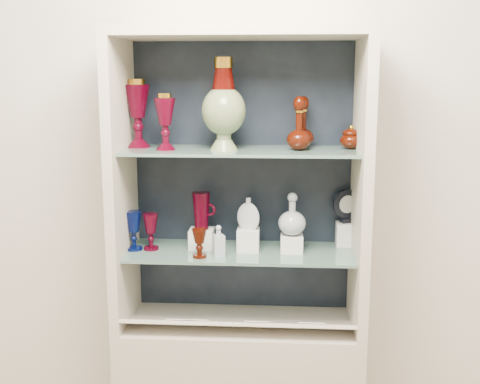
# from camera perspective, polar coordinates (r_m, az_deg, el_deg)

# --- Properties ---
(wall_back) EXTENTS (3.50, 0.02, 2.80)m
(wall_back) POSITION_cam_1_polar(r_m,az_deg,el_deg) (2.61, 0.32, 3.07)
(wall_back) COLOR beige
(wall_back) RESTS_ON ground
(cabinet_back_panel) EXTENTS (0.98, 0.02, 1.15)m
(cabinet_back_panel) POSITION_cam_1_polar(r_m,az_deg,el_deg) (2.59, 0.28, 1.33)
(cabinet_back_panel) COLOR black
(cabinet_back_panel) RESTS_ON cabinet_base
(cabinet_side_left) EXTENTS (0.04, 0.40, 1.15)m
(cabinet_side_left) POSITION_cam_1_polar(r_m,az_deg,el_deg) (2.48, -11.12, 0.71)
(cabinet_side_left) COLOR beige
(cabinet_side_left) RESTS_ON cabinet_base
(cabinet_side_right) EXTENTS (0.04, 0.40, 1.15)m
(cabinet_side_right) POSITION_cam_1_polar(r_m,az_deg,el_deg) (2.42, 11.41, 0.44)
(cabinet_side_right) COLOR beige
(cabinet_side_right) RESTS_ON cabinet_base
(cabinet_top_cap) EXTENTS (1.00, 0.40, 0.04)m
(cabinet_top_cap) POSITION_cam_1_polar(r_m,az_deg,el_deg) (2.37, 0.00, 14.88)
(cabinet_top_cap) COLOR beige
(cabinet_top_cap) RESTS_ON cabinet_side_left
(shelf_lower) EXTENTS (0.92, 0.34, 0.01)m
(shelf_lower) POSITION_cam_1_polar(r_m,az_deg,el_deg) (2.49, 0.03, -5.71)
(shelf_lower) COLOR slate
(shelf_lower) RESTS_ON cabinet_side_left
(shelf_upper) EXTENTS (0.92, 0.34, 0.01)m
(shelf_upper) POSITION_cam_1_polar(r_m,az_deg,el_deg) (2.40, 0.03, 3.93)
(shelf_upper) COLOR slate
(shelf_upper) RESTS_ON cabinet_side_left
(label_ledge) EXTENTS (0.92, 0.17, 0.09)m
(label_ledge) POSITION_cam_1_polar(r_m,az_deg,el_deg) (2.46, -0.18, -12.49)
(label_ledge) COLOR beige
(label_ledge) RESTS_ON cabinet_base
(label_card_0) EXTENTS (0.10, 0.06, 0.03)m
(label_card_0) POSITION_cam_1_polar(r_m,az_deg,el_deg) (2.45, 1.63, -12.21)
(label_card_0) COLOR white
(label_card_0) RESTS_ON label_ledge
(label_card_1) EXTENTS (0.10, 0.06, 0.03)m
(label_card_1) POSITION_cam_1_polar(r_m,az_deg,el_deg) (2.45, 6.75, -12.26)
(label_card_1) COLOR white
(label_card_1) RESTS_ON label_ledge
(label_card_2) EXTENTS (0.10, 0.06, 0.03)m
(label_card_2) POSITION_cam_1_polar(r_m,az_deg,el_deg) (2.48, -5.77, -11.96)
(label_card_2) COLOR white
(label_card_2) RESTS_ON label_ledge
(label_card_3) EXTENTS (0.10, 0.06, 0.03)m
(label_card_3) POSITION_cam_1_polar(r_m,az_deg,el_deg) (2.47, -4.16, -12.03)
(label_card_3) COLOR white
(label_card_3) RESTS_ON label_ledge
(pedestal_lamp_left) EXTENTS (0.11, 0.11, 0.28)m
(pedestal_lamp_left) POSITION_cam_1_polar(r_m,az_deg,el_deg) (2.50, -9.67, 7.36)
(pedestal_lamp_left) COLOR #430212
(pedestal_lamp_left) RESTS_ON shelf_upper
(pedestal_lamp_right) EXTENTS (0.09, 0.09, 0.22)m
(pedestal_lamp_right) POSITION_cam_1_polar(r_m,az_deg,el_deg) (2.39, -7.11, 6.63)
(pedestal_lamp_right) COLOR #430212
(pedestal_lamp_right) RESTS_ON shelf_upper
(enamel_urn) EXTENTS (0.22, 0.22, 0.36)m
(enamel_urn) POSITION_cam_1_polar(r_m,az_deg,el_deg) (2.37, -1.56, 8.33)
(enamel_urn) COLOR #0E3F19
(enamel_urn) RESTS_ON shelf_upper
(ruby_decanter_a) EXTENTS (0.12, 0.12, 0.23)m
(ruby_decanter_a) POSITION_cam_1_polar(r_m,az_deg,el_deg) (2.47, 6.01, 6.91)
(ruby_decanter_a) COLOR #3D0F04
(ruby_decanter_a) RESTS_ON shelf_upper
(ruby_decanter_b) EXTENTS (0.12, 0.12, 0.22)m
(ruby_decanter_b) POSITION_cam_1_polar(r_m,az_deg,el_deg) (2.37, 5.61, 6.65)
(ruby_decanter_b) COLOR #3D0F04
(ruby_decanter_b) RESTS_ON shelf_upper
(lidded_bowl) EXTENTS (0.11, 0.11, 0.10)m
(lidded_bowl) POSITION_cam_1_polar(r_m,az_deg,el_deg) (2.45, 10.47, 5.18)
(lidded_bowl) COLOR #3D0F04
(lidded_bowl) RESTS_ON shelf_upper
(cobalt_goblet) EXTENTS (0.09, 0.09, 0.16)m
(cobalt_goblet) POSITION_cam_1_polar(r_m,az_deg,el_deg) (2.52, -10.05, -3.62)
(cobalt_goblet) COLOR #000A40
(cobalt_goblet) RESTS_ON shelf_lower
(ruby_goblet_tall) EXTENTS (0.08, 0.08, 0.15)m
(ruby_goblet_tall) POSITION_cam_1_polar(r_m,az_deg,el_deg) (2.51, -8.46, -3.76)
(ruby_goblet_tall) COLOR #430212
(ruby_goblet_tall) RESTS_ON shelf_lower
(ruby_goblet_small) EXTENTS (0.08, 0.08, 0.12)m
(ruby_goblet_small) POSITION_cam_1_polar(r_m,az_deg,el_deg) (2.39, -3.87, -4.86)
(ruby_goblet_small) COLOR #3D0F04
(ruby_goblet_small) RESTS_ON shelf_lower
(riser_ruby_pitcher) EXTENTS (0.10, 0.10, 0.08)m
(riser_ruby_pitcher) POSITION_cam_1_polar(r_m,az_deg,el_deg) (2.52, -3.66, -4.41)
(riser_ruby_pitcher) COLOR silver
(riser_ruby_pitcher) RESTS_ON shelf_lower
(ruby_pitcher) EXTENTS (0.13, 0.10, 0.16)m
(ruby_pitcher) POSITION_cam_1_polar(r_m,az_deg,el_deg) (2.50, -3.69, -1.80)
(ruby_pitcher) COLOR #430212
(ruby_pitcher) RESTS_ON riser_ruby_pitcher
(clear_square_bottle) EXTENTS (0.06, 0.06, 0.13)m
(clear_square_bottle) POSITION_cam_1_polar(r_m,az_deg,el_deg) (2.40, -2.05, -4.63)
(clear_square_bottle) COLOR #9BA7B2
(clear_square_bottle) RESTS_ON shelf_lower
(riser_flat_flask) EXTENTS (0.09, 0.09, 0.09)m
(riser_flat_flask) POSITION_cam_1_polar(r_m,az_deg,el_deg) (2.48, 0.78, -4.55)
(riser_flat_flask) COLOR silver
(riser_flat_flask) RESTS_ON shelf_lower
(flat_flask) EXTENTS (0.10, 0.07, 0.14)m
(flat_flask) POSITION_cam_1_polar(r_m,az_deg,el_deg) (2.45, 0.79, -2.01)
(flat_flask) COLOR silver
(flat_flask) RESTS_ON riser_flat_flask
(riser_clear_round_decanter) EXTENTS (0.09, 0.09, 0.07)m
(riser_clear_round_decanter) POSITION_cam_1_polar(r_m,az_deg,el_deg) (2.47, 4.92, -4.88)
(riser_clear_round_decanter) COLOR silver
(riser_clear_round_decanter) RESTS_ON shelf_lower
(clear_round_decanter) EXTENTS (0.13, 0.13, 0.17)m
(clear_round_decanter) POSITION_cam_1_polar(r_m,az_deg,el_deg) (2.44, 4.97, -2.20)
(clear_round_decanter) COLOR #9BA7B2
(clear_round_decanter) RESTS_ON riser_clear_round_decanter
(riser_cameo_medallion) EXTENTS (0.08, 0.08, 0.10)m
(riser_cameo_medallion) POSITION_cam_1_polar(r_m,az_deg,el_deg) (2.59, 9.98, -3.93)
(riser_cameo_medallion) COLOR silver
(riser_cameo_medallion) RESTS_ON shelf_lower
(cameo_medallion) EXTENTS (0.13, 0.09, 0.15)m
(cameo_medallion) POSITION_cam_1_polar(r_m,az_deg,el_deg) (2.56, 10.07, -1.27)
(cameo_medallion) COLOR black
(cameo_medallion) RESTS_ON riser_cameo_medallion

